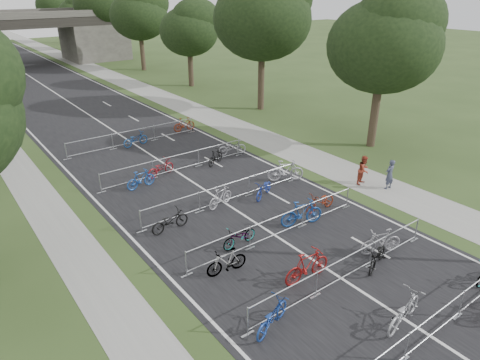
% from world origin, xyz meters
% --- Properties ---
extents(road, '(11.00, 140.00, 0.01)m').
position_xyz_m(road, '(0.00, 50.00, 0.01)').
color(road, black).
rests_on(road, ground).
extents(sidewalk_right, '(3.00, 140.00, 0.01)m').
position_xyz_m(sidewalk_right, '(8.00, 50.00, 0.01)').
color(sidewalk_right, gray).
rests_on(sidewalk_right, ground).
extents(lane_markings, '(0.12, 140.00, 0.00)m').
position_xyz_m(lane_markings, '(0.00, 50.00, 0.00)').
color(lane_markings, silver).
rests_on(lane_markings, ground).
extents(overpass_bridge, '(31.00, 8.00, 7.05)m').
position_xyz_m(overpass_bridge, '(0.00, 65.00, 3.53)').
color(overpass_bridge, '#413F3A').
rests_on(overpass_bridge, ground).
extents(tree_right_0, '(7.17, 7.17, 10.93)m').
position_xyz_m(tree_right_0, '(13.11, 15.93, 6.92)').
color(tree_right_0, '#33261C').
rests_on(tree_right_0, ground).
extents(tree_right_1, '(8.18, 8.18, 12.47)m').
position_xyz_m(tree_right_1, '(13.11, 27.93, 7.90)').
color(tree_right_1, '#33261C').
rests_on(tree_right_1, ground).
extents(tree_right_2, '(6.16, 6.16, 9.39)m').
position_xyz_m(tree_right_2, '(13.11, 39.93, 5.95)').
color(tree_right_2, '#33261C').
rests_on(tree_right_2, ground).
extents(tree_right_3, '(7.17, 7.17, 10.93)m').
position_xyz_m(tree_right_3, '(13.11, 51.93, 6.92)').
color(tree_right_3, '#33261C').
rests_on(tree_right_3, ground).
extents(tree_right_4, '(8.18, 8.18, 12.47)m').
position_xyz_m(tree_right_4, '(13.11, 63.93, 7.90)').
color(tree_right_4, '#33261C').
rests_on(tree_right_4, ground).
extents(tree_right_5, '(6.16, 6.16, 9.39)m').
position_xyz_m(tree_right_5, '(13.11, 75.93, 5.95)').
color(tree_right_5, '#33261C').
rests_on(tree_right_5, ground).
extents(tree_right_6, '(7.17, 7.17, 10.93)m').
position_xyz_m(tree_right_6, '(13.11, 87.93, 6.92)').
color(tree_right_6, '#33261C').
rests_on(tree_right_6, ground).
extents(barrier_row_1, '(9.70, 0.08, 1.10)m').
position_xyz_m(barrier_row_1, '(0.00, 3.60, 0.55)').
color(barrier_row_1, '#AAADB3').
rests_on(barrier_row_1, ground).
extents(barrier_row_2, '(9.70, 0.08, 1.10)m').
position_xyz_m(barrier_row_2, '(0.00, 7.20, 0.55)').
color(barrier_row_2, '#AAADB3').
rests_on(barrier_row_2, ground).
extents(barrier_row_3, '(9.70, 0.08, 1.10)m').
position_xyz_m(barrier_row_3, '(0.00, 11.00, 0.55)').
color(barrier_row_3, '#AAADB3').
rests_on(barrier_row_3, ground).
extents(barrier_row_4, '(9.70, 0.08, 1.10)m').
position_xyz_m(barrier_row_4, '(0.00, 15.00, 0.55)').
color(barrier_row_4, '#AAADB3').
rests_on(barrier_row_4, ground).
extents(barrier_row_5, '(9.70, 0.08, 1.10)m').
position_xyz_m(barrier_row_5, '(0.00, 20.00, 0.55)').
color(barrier_row_5, '#AAADB3').
rests_on(barrier_row_5, ground).
extents(barrier_row_6, '(9.70, 0.08, 1.10)m').
position_xyz_m(barrier_row_6, '(0.00, 26.00, 0.55)').
color(barrier_row_6, '#AAADB3').
rests_on(barrier_row_6, ground).
extents(bike_5, '(2.22, 1.07, 1.12)m').
position_xyz_m(bike_5, '(-0.28, 4.54, 0.56)').
color(bike_5, '#999AA0').
rests_on(bike_5, ground).
extents(bike_8, '(1.99, 1.25, 0.99)m').
position_xyz_m(bike_8, '(-3.81, 6.96, 0.49)').
color(bike_8, navy).
rests_on(bike_8, ground).
extents(bike_9, '(2.13, 0.71, 1.26)m').
position_xyz_m(bike_9, '(-1.13, 8.06, 0.63)').
color(bike_9, maroon).
rests_on(bike_9, ground).
extents(bike_10, '(1.99, 1.25, 0.98)m').
position_xyz_m(bike_10, '(1.65, 6.97, 0.49)').
color(bike_10, black).
rests_on(bike_10, ground).
extents(bike_11, '(1.91, 1.14, 1.11)m').
position_xyz_m(bike_11, '(2.57, 7.51, 0.56)').
color(bike_11, '#9E9DA5').
rests_on(bike_11, ground).
extents(bike_12, '(1.76, 0.69, 1.03)m').
position_xyz_m(bike_12, '(-3.27, 10.23, 0.51)').
color(bike_12, '#AAADB3').
rests_on(bike_12, ground).
extents(bike_13, '(1.77, 0.71, 0.91)m').
position_xyz_m(bike_13, '(-1.75, 11.43, 0.46)').
color(bike_13, '#AAADB3').
rests_on(bike_13, ground).
extents(bike_14, '(2.19, 1.17, 1.26)m').
position_xyz_m(bike_14, '(1.57, 11.12, 0.63)').
color(bike_14, navy).
rests_on(bike_14, ground).
extents(bike_15, '(1.85, 0.66, 0.97)m').
position_xyz_m(bike_15, '(3.30, 11.57, 0.48)').
color(bike_15, maroon).
rests_on(bike_15, ground).
extents(bike_16, '(1.89, 0.73, 0.98)m').
position_xyz_m(bike_16, '(-3.51, 14.32, 0.49)').
color(bike_16, black).
rests_on(bike_16, ground).
extents(bike_17, '(1.78, 0.91, 1.03)m').
position_xyz_m(bike_17, '(-0.37, 14.87, 0.51)').
color(bike_17, '#9F9DA4').
rests_on(bike_17, ground).
extents(bike_18, '(1.90, 1.40, 0.95)m').
position_xyz_m(bike_18, '(2.03, 14.37, 0.48)').
color(bike_18, navy).
rests_on(bike_18, ground).
extents(bike_19, '(2.09, 1.51, 1.24)m').
position_xyz_m(bike_19, '(4.30, 15.20, 0.62)').
color(bike_19, '#A5A5AD').
rests_on(bike_19, ground).
extents(bike_20, '(1.76, 0.65, 1.03)m').
position_xyz_m(bike_20, '(-2.63, 19.24, 0.52)').
color(bike_20, '#1D4BA0').
rests_on(bike_20, ground).
extents(bike_21, '(1.95, 1.03, 0.97)m').
position_xyz_m(bike_21, '(-0.99, 20.10, 0.49)').
color(bike_21, maroon).
rests_on(bike_21, ground).
extents(bike_22, '(1.70, 1.15, 1.00)m').
position_xyz_m(bike_22, '(2.50, 19.59, 0.50)').
color(bike_22, black).
rests_on(bike_22, ground).
extents(bike_23, '(2.01, 1.15, 1.00)m').
position_xyz_m(bike_23, '(4.30, 20.35, 0.50)').
color(bike_23, '#9E9EA5').
rests_on(bike_23, ground).
extents(bike_26, '(1.95, 0.90, 0.99)m').
position_xyz_m(bike_26, '(-0.04, 25.69, 0.49)').
color(bike_26, '#1C509E').
rests_on(bike_26, ground).
extents(bike_27, '(1.78, 0.58, 1.05)m').
position_xyz_m(bike_27, '(4.30, 26.53, 0.53)').
color(bike_27, maroon).
rests_on(bike_27, ground).
extents(pedestrian_a, '(0.61, 0.40, 1.67)m').
position_xyz_m(pedestrian_a, '(8.11, 11.09, 0.84)').
color(pedestrian_a, '#34394E').
rests_on(pedestrian_a, ground).
extents(pedestrian_b, '(0.91, 0.78, 1.64)m').
position_xyz_m(pedestrian_b, '(7.51, 12.34, 0.82)').
color(pedestrian_b, maroon).
rests_on(pedestrian_b, ground).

